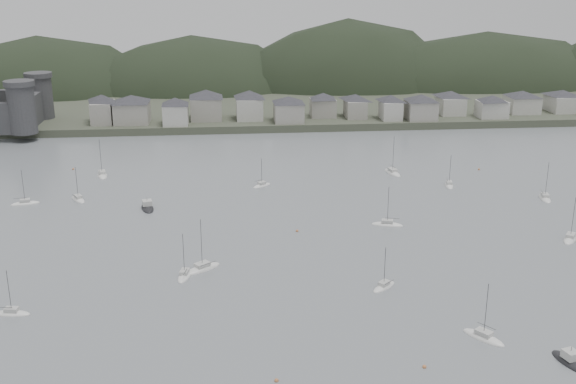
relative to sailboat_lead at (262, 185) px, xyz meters
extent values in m
plane|color=slate|center=(5.60, -100.04, -0.18)|extent=(900.00, 900.00, 0.00)
cube|color=#383D2D|center=(5.60, 194.96, 1.32)|extent=(900.00, 250.00, 3.00)
ellipsoid|color=black|center=(-105.27, 171.90, -10.33)|extent=(138.98, 92.48, 81.13)
ellipsoid|color=black|center=(-26.70, 172.82, -10.15)|extent=(132.08, 90.41, 79.74)
ellipsoid|color=black|center=(56.25, 172.89, -12.86)|extent=(133.88, 88.37, 101.41)
ellipsoid|color=black|center=(131.55, 167.87, -10.50)|extent=(165.81, 81.78, 82.55)
cylinder|color=#363638|center=(-86.40, 65.96, 11.82)|extent=(10.00, 10.00, 18.00)
cylinder|color=#363638|center=(-86.40, 93.96, 11.32)|extent=(10.00, 10.00, 17.00)
cube|color=#363638|center=(-86.40, 79.96, 8.82)|extent=(3.50, 30.00, 12.00)
cube|color=gray|center=(-59.40, 81.92, 7.11)|extent=(8.34, 12.91, 8.59)
pyramid|color=#28282D|center=(-59.40, 81.92, 12.91)|extent=(15.78, 15.78, 3.01)
cube|color=gray|center=(-47.72, 81.28, 7.00)|extent=(13.68, 13.35, 8.36)
pyramid|color=#28282D|center=(-47.72, 81.28, 12.64)|extent=(20.07, 20.07, 2.93)
cube|color=#ADABA3|center=(-29.98, 75.98, 6.86)|extent=(9.78, 10.20, 8.08)
pyramid|color=#28282D|center=(-29.98, 75.98, 12.31)|extent=(14.83, 14.83, 2.83)
cube|color=gray|center=(-17.91, 85.60, 7.36)|extent=(12.59, 13.33, 9.09)
pyramid|color=#28282D|center=(-17.91, 85.60, 13.50)|extent=(19.24, 19.24, 3.18)
cube|color=#ADABA3|center=(-0.15, 84.06, 7.25)|extent=(10.74, 12.17, 8.87)
pyramid|color=#28282D|center=(-0.15, 84.06, 13.24)|extent=(17.01, 17.01, 3.10)
cube|color=gray|center=(15.52, 77.49, 6.66)|extent=(11.63, 12.09, 7.69)
pyramid|color=#28282D|center=(15.52, 77.49, 11.85)|extent=(17.61, 17.61, 2.69)
cube|color=gray|center=(30.85, 86.15, 6.54)|extent=(10.37, 9.35, 7.44)
pyramid|color=#28282D|center=(30.85, 86.15, 11.56)|extent=(14.65, 14.65, 2.60)
cube|color=gray|center=(44.23, 83.75, 6.43)|extent=(8.24, 12.20, 7.22)
pyramid|color=#28282D|center=(44.23, 83.75, 11.30)|extent=(15.17, 15.17, 2.53)
cube|color=#ADABA3|center=(58.10, 78.51, 6.55)|extent=(8.06, 10.91, 7.46)
pyramid|color=#28282D|center=(58.10, 78.51, 11.58)|extent=(14.08, 14.08, 2.61)
cube|color=gray|center=(70.41, 77.02, 6.65)|extent=(11.73, 11.78, 7.66)
pyramid|color=#28282D|center=(70.41, 77.02, 11.82)|extent=(17.46, 17.46, 2.68)
cube|color=#ADABA3|center=(86.23, 86.87, 6.48)|extent=(10.19, 13.02, 7.33)
pyramid|color=#28282D|center=(86.23, 86.87, 11.43)|extent=(17.23, 17.23, 2.57)
cube|color=#ADABA3|center=(101.15, 78.02, 6.25)|extent=(11.70, 9.81, 6.88)
pyramid|color=#28282D|center=(101.15, 78.02, 10.89)|extent=(15.97, 15.97, 2.41)
cube|color=#ADABA3|center=(118.00, 86.86, 6.32)|extent=(12.83, 12.48, 7.00)
pyramid|color=#28282D|center=(118.00, 86.86, 11.04)|extent=(18.79, 18.79, 2.45)
cube|color=#ADABA3|center=(136.33, 87.38, 6.30)|extent=(11.07, 13.50, 6.97)
pyramid|color=#28282D|center=(136.33, 87.38, 11.00)|extent=(18.25, 18.25, 2.44)
ellipsoid|color=white|center=(0.00, 0.00, -0.13)|extent=(6.59, 5.89, 1.34)
cube|color=#B8B8B3|center=(0.00, 0.00, 0.84)|extent=(2.76, 2.63, 0.70)
cylinder|color=#3F3F42|center=(0.00, 0.00, 4.22)|extent=(0.12, 0.12, 8.40)
cylinder|color=#3F3F42|center=(-0.94, 0.76, 1.39)|extent=(2.42, 1.97, 0.10)
ellipsoid|color=white|center=(-16.47, -59.71, -0.13)|extent=(9.12, 7.98, 1.85)
cube|color=#B8B8B3|center=(-16.47, -59.71, 1.09)|extent=(3.80, 3.58, 0.70)
cylinder|color=#3F3F42|center=(-16.47, -59.71, 5.79)|extent=(0.12, 0.12, 11.54)
cylinder|color=#3F3F42|center=(-15.15, -60.72, 1.64)|extent=(3.35, 2.62, 0.10)
ellipsoid|color=white|center=(-49.85, 15.70, -0.13)|extent=(4.99, 9.71, 1.86)
cube|color=#B8B8B3|center=(-49.85, 15.70, 1.09)|extent=(2.72, 3.63, 0.70)
cylinder|color=#3F3F42|center=(-49.85, 15.70, 5.82)|extent=(0.12, 0.12, 11.60)
cylinder|color=#3F3F42|center=(-50.23, 14.08, 1.64)|extent=(1.04, 4.09, 0.10)
ellipsoid|color=white|center=(-52.08, -77.01, -0.13)|extent=(7.39, 3.36, 1.42)
cube|color=#B8B8B3|center=(-52.08, -77.01, 0.88)|extent=(2.71, 1.94, 0.70)
cylinder|color=#3F3F42|center=(-52.08, -77.01, 4.47)|extent=(0.12, 0.12, 8.90)
cylinder|color=#3F3F42|center=(-53.35, -77.21, 1.43)|extent=(3.18, 0.60, 0.10)
ellipsoid|color=white|center=(30.06, -36.58, -0.13)|extent=(8.53, 4.85, 1.63)
cube|color=#B8B8B3|center=(30.06, -36.58, 0.98)|extent=(3.24, 2.54, 0.70)
cylinder|color=#3F3F42|center=(30.06, -36.58, 5.10)|extent=(0.12, 0.12, 10.16)
cylinder|color=#3F3F42|center=(31.46, -36.15, 1.53)|extent=(3.53, 1.16, 0.10)
ellipsoid|color=white|center=(34.04, -94.15, -0.13)|extent=(7.19, 8.30, 1.68)
cube|color=#B8B8B3|center=(34.04, -94.15, 1.00)|extent=(3.24, 3.45, 0.70)
cylinder|color=#3F3F42|center=(34.04, -94.15, 5.25)|extent=(0.12, 0.12, 10.47)
cylinder|color=#3F3F42|center=(34.95, -92.94, 1.55)|extent=(2.35, 3.07, 0.10)
ellipsoid|color=white|center=(-20.18, -62.79, -0.13)|extent=(3.83, 7.91, 1.52)
cube|color=#B8B8B3|center=(-20.18, -62.79, 0.93)|extent=(2.14, 2.93, 0.70)
cylinder|color=#3F3F42|center=(-20.18, -62.79, 4.76)|extent=(0.12, 0.12, 9.49)
cylinder|color=#3F3F42|center=(-19.92, -64.13, 1.48)|extent=(0.75, 3.37, 0.10)
ellipsoid|color=white|center=(21.02, -72.24, -0.13)|extent=(6.64, 6.39, 1.40)
cube|color=#B8B8B3|center=(21.02, -72.24, 0.87)|extent=(2.84, 2.79, 0.70)
cylinder|color=#3F3F42|center=(21.02, -72.24, 4.38)|extent=(0.12, 0.12, 8.73)
cylinder|color=#3F3F42|center=(21.94, -73.10, 1.42)|extent=(2.37, 2.21, 0.10)
ellipsoid|color=white|center=(72.11, -50.35, -0.13)|extent=(7.31, 8.46, 1.71)
cube|color=#B8B8B3|center=(72.11, -50.35, 1.02)|extent=(3.30, 3.51, 0.70)
cylinder|color=#3F3F42|center=(72.11, -50.35, 5.35)|extent=(0.12, 0.12, 10.66)
ellipsoid|color=white|center=(42.59, 9.67, -0.13)|extent=(5.08, 10.03, 1.92)
cube|color=#B8B8B3|center=(42.59, 9.67, 1.13)|extent=(2.79, 3.74, 0.70)
cylinder|color=#3F3F42|center=(42.59, 9.67, 6.01)|extent=(0.12, 0.12, 11.99)
cylinder|color=#3F3F42|center=(42.97, 11.36, 1.68)|extent=(1.04, 4.24, 0.10)
ellipsoid|color=white|center=(-66.77, -10.63, -0.13)|extent=(8.12, 4.27, 1.55)
cube|color=#B8B8B3|center=(-66.77, -10.63, 0.94)|extent=(3.04, 2.31, 0.70)
cylinder|color=#3F3F42|center=(-66.77, -10.63, 4.86)|extent=(0.12, 0.12, 9.69)
cylinder|color=#3F3F42|center=(-68.13, -10.29, 1.49)|extent=(3.41, 0.93, 0.10)
ellipsoid|color=white|center=(-52.71, -8.33, -0.13)|extent=(5.99, 7.80, 1.52)
cube|color=#B8B8B3|center=(-52.71, -8.33, 0.93)|extent=(2.80, 3.15, 0.70)
cylinder|color=#3F3F42|center=(-52.71, -8.33, 4.78)|extent=(0.12, 0.12, 9.53)
cylinder|color=#3F3F42|center=(-53.41, -9.51, 1.48)|extent=(1.84, 3.00, 0.10)
ellipsoid|color=white|center=(79.79, -19.81, -0.13)|extent=(4.38, 8.91, 1.71)
cube|color=#B8B8B3|center=(79.79, -19.81, 1.02)|extent=(2.44, 3.30, 0.70)
cylinder|color=#3F3F42|center=(79.79, -19.81, 5.35)|extent=(0.12, 0.12, 10.66)
cylinder|color=#3F3F42|center=(79.48, -18.31, 1.57)|extent=(0.86, 3.78, 0.10)
ellipsoid|color=white|center=(56.47, -5.02, -0.13)|extent=(3.80, 7.80, 1.50)
cube|color=#B8B8B3|center=(56.47, -5.02, 0.91)|extent=(2.12, 2.89, 0.70)
cylinder|color=#3F3F42|center=(56.47, -5.02, 4.69)|extent=(0.12, 0.12, 9.35)
cylinder|color=#3F3F42|center=(56.21, -3.70, 1.46)|extent=(0.75, 3.32, 0.10)
ellipsoid|color=black|center=(45.45, -103.32, -0.13)|extent=(4.87, 8.41, 1.75)
cube|color=#B8B8B3|center=(45.45, -103.32, 1.39)|extent=(2.78, 2.89, 1.40)
cylinder|color=#3F3F42|center=(45.45, -103.32, 2.29)|extent=(0.10, 0.10, 1.20)
ellipsoid|color=black|center=(-32.41, -17.63, -0.13)|extent=(5.06, 9.43, 1.97)
cube|color=#B8B8B3|center=(-32.41, -17.63, 1.50)|extent=(3.02, 3.16, 1.40)
cylinder|color=#3F3F42|center=(-32.41, -17.63, 2.40)|extent=(0.10, 0.10, 1.20)
sphere|color=#BC6F3E|center=(-60.44, 23.91, -0.03)|extent=(0.70, 0.70, 0.70)
sphere|color=#BC6F3E|center=(6.60, -38.75, -0.03)|extent=(0.70, 0.70, 0.70)
sphere|color=#BC6F3E|center=(20.89, -102.48, -0.03)|extent=(0.70, 0.70, 0.70)
sphere|color=#BC6F3E|center=(71.73, 11.05, -0.03)|extent=(0.70, 0.70, 0.70)
sphere|color=#BC6F3E|center=(-3.71, -104.14, -0.03)|extent=(0.70, 0.70, 0.70)
camera|label=1|loc=(-10.87, -199.66, 62.55)|focal=43.24mm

